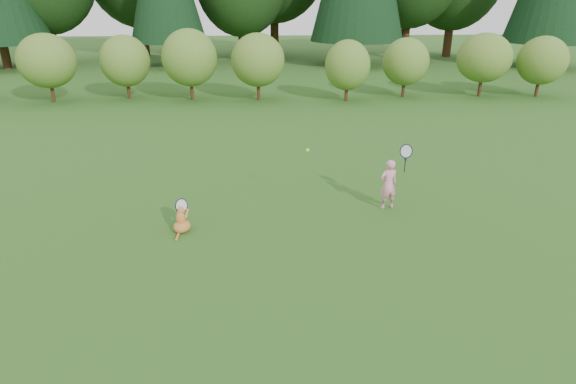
{
  "coord_description": "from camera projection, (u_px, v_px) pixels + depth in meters",
  "views": [
    {
      "loc": [
        -0.26,
        -7.43,
        4.05
      ],
      "look_at": [
        0.2,
        0.8,
        0.7
      ],
      "focal_mm": 30.0,
      "sensor_mm": 36.0,
      "label": 1
    }
  ],
  "objects": [
    {
      "name": "ground",
      "position": [
        279.0,
        246.0,
        8.41
      ],
      "size": [
        100.0,
        100.0,
        0.0
      ],
      "primitive_type": "plane",
      "color": "#295618",
      "rests_on": "ground"
    },
    {
      "name": "child",
      "position": [
        389.0,
        183.0,
        9.73
      ],
      "size": [
        0.6,
        0.36,
        1.57
      ],
      "rotation": [
        0.0,
        0.0,
        3.39
      ],
      "color": "pink",
      "rests_on": "ground"
    },
    {
      "name": "shrub_row",
      "position": [
        267.0,
        66.0,
        19.91
      ],
      "size": [
        28.0,
        3.0,
        2.8
      ],
      "primitive_type": null,
      "color": "#556E22",
      "rests_on": "ground"
    },
    {
      "name": "cat",
      "position": [
        181.0,
        218.0,
        8.86
      ],
      "size": [
        0.51,
        0.73,
        0.69
      ],
      "rotation": [
        0.0,
        0.0,
        -0.43
      ],
      "color": "#B36722",
      "rests_on": "ground"
    },
    {
      "name": "tennis_ball",
      "position": [
        308.0,
        150.0,
        9.59
      ],
      "size": [
        0.08,
        0.08,
        0.08
      ],
      "color": "#B4DE1A",
      "rests_on": "ground"
    }
  ]
}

